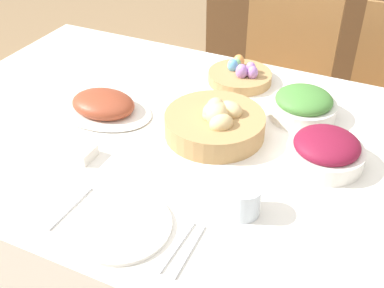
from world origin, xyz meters
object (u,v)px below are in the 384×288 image
(green_salad_bowl, at_px, (303,105))
(egg_basket, at_px, (240,75))
(knife, at_px, (177,246))
(sideboard, at_px, (310,13))
(bread_basket, at_px, (215,122))
(spoon, at_px, (189,251))
(chair_far_center, at_px, (277,87))
(dinner_plate, at_px, (121,226))
(drinking_cup, at_px, (243,200))
(fork, at_px, (70,208))
(ham_platter, at_px, (103,105))
(butter_dish, at_px, (75,151))
(beet_salad_bowl, at_px, (326,150))

(green_salad_bowl, bearing_deg, egg_basket, 152.67)
(egg_basket, height_order, knife, egg_basket)
(sideboard, distance_m, egg_basket, 1.60)
(bread_basket, bearing_deg, spoon, -74.13)
(chair_far_center, bearing_deg, dinner_plate, -87.01)
(chair_far_center, height_order, drinking_cup, chair_far_center)
(green_salad_bowl, distance_m, drinking_cup, 0.47)
(fork, bearing_deg, dinner_plate, 1.53)
(sideboard, distance_m, dinner_plate, 2.36)
(sideboard, height_order, knife, sideboard)
(egg_basket, relative_size, fork, 1.34)
(ham_platter, relative_size, fork, 1.95)
(drinking_cup, distance_m, butter_dish, 0.49)
(sideboard, bearing_deg, beet_salad_bowl, -76.19)
(ham_platter, distance_m, fork, 0.44)
(spoon, distance_m, drinking_cup, 0.18)
(sideboard, bearing_deg, bread_basket, -85.46)
(green_salad_bowl, distance_m, fork, 0.75)
(egg_basket, bearing_deg, fork, -100.45)
(drinking_cup, height_order, butter_dish, drinking_cup)
(beet_salad_bowl, bearing_deg, green_salad_bowl, 119.22)
(chair_far_center, relative_size, drinking_cup, 11.28)
(egg_basket, xyz_separation_m, dinner_plate, (0.00, -0.77, -0.02))
(sideboard, relative_size, drinking_cup, 15.23)
(ham_platter, relative_size, knife, 1.95)
(green_salad_bowl, xyz_separation_m, spoon, (-0.08, -0.64, -0.04))
(sideboard, bearing_deg, chair_far_center, -84.21)
(bread_basket, bearing_deg, drinking_cup, -55.61)
(sideboard, xyz_separation_m, fork, (-0.04, -2.34, 0.30))
(egg_basket, distance_m, drinking_cup, 0.65)
(green_salad_bowl, relative_size, drinking_cup, 2.52)
(knife, bearing_deg, beet_salad_bowl, 64.54)
(knife, relative_size, spoon, 1.00)
(chair_far_center, bearing_deg, green_salad_bowl, -65.90)
(green_salad_bowl, distance_m, beet_salad_bowl, 0.23)
(ham_platter, height_order, dinner_plate, ham_platter)
(beet_salad_bowl, bearing_deg, drinking_cup, -115.74)
(bread_basket, distance_m, spoon, 0.45)
(knife, xyz_separation_m, drinking_cup, (0.09, 0.16, 0.04))
(chair_far_center, xyz_separation_m, ham_platter, (-0.32, -0.88, 0.30))
(green_salad_bowl, bearing_deg, fork, -121.61)
(fork, distance_m, drinking_cup, 0.41)
(dinner_plate, relative_size, knife, 1.44)
(drinking_cup, bearing_deg, bread_basket, 124.39)
(green_salad_bowl, relative_size, butter_dish, 1.89)
(sideboard, distance_m, ham_platter, 1.97)
(knife, distance_m, butter_dish, 0.44)
(bread_basket, bearing_deg, ham_platter, -174.71)
(drinking_cup, bearing_deg, ham_platter, 156.58)
(egg_basket, distance_m, knife, 0.78)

